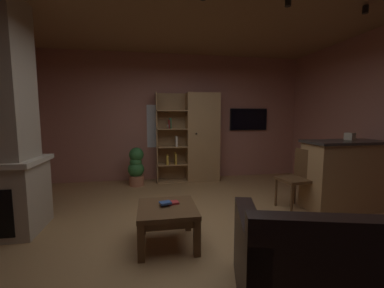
{
  "coord_description": "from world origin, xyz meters",
  "views": [
    {
      "loc": [
        -0.57,
        -2.85,
        1.42
      ],
      "look_at": [
        0.0,
        0.4,
        1.05
      ],
      "focal_mm": 22.87,
      "sensor_mm": 36.0,
      "label": 1
    }
  ],
  "objects_px": {
    "coffee_table": "(167,214)",
    "dining_chair": "(299,175)",
    "bookshelf_cabinet": "(198,138)",
    "wall_mounted_tv": "(248,119)",
    "leather_couch": "(346,271)",
    "potted_floor_plant": "(136,166)",
    "tissue_box": "(350,136)",
    "table_book_1": "(165,203)",
    "table_book_0": "(173,203)",
    "kitchen_bar_counter": "(352,174)"
  },
  "relations": [
    {
      "from": "table_book_0",
      "to": "potted_floor_plant",
      "type": "distance_m",
      "value": 2.44
    },
    {
      "from": "table_book_0",
      "to": "dining_chair",
      "type": "xyz_separation_m",
      "value": [
        2.0,
        0.65,
        0.09
      ]
    },
    {
      "from": "leather_couch",
      "to": "wall_mounted_tv",
      "type": "xyz_separation_m",
      "value": [
        0.94,
        4.06,
        1.05
      ]
    },
    {
      "from": "tissue_box",
      "to": "table_book_1",
      "type": "xyz_separation_m",
      "value": [
        -2.91,
        -0.67,
        -0.65
      ]
    },
    {
      "from": "bookshelf_cabinet",
      "to": "coffee_table",
      "type": "distance_m",
      "value": 2.89
    },
    {
      "from": "tissue_box",
      "to": "coffee_table",
      "type": "bearing_deg",
      "value": -166.56
    },
    {
      "from": "tissue_box",
      "to": "table_book_0",
      "type": "relative_size",
      "value": 1.02
    },
    {
      "from": "kitchen_bar_counter",
      "to": "tissue_box",
      "type": "xyz_separation_m",
      "value": [
        -0.0,
        0.09,
        0.58
      ]
    },
    {
      "from": "tissue_box",
      "to": "wall_mounted_tv",
      "type": "height_order",
      "value": "wall_mounted_tv"
    },
    {
      "from": "tissue_box",
      "to": "coffee_table",
      "type": "xyz_separation_m",
      "value": [
        -2.89,
        -0.69,
        -0.77
      ]
    },
    {
      "from": "table_book_0",
      "to": "dining_chair",
      "type": "bearing_deg",
      "value": 18.15
    },
    {
      "from": "wall_mounted_tv",
      "to": "kitchen_bar_counter",
      "type": "bearing_deg",
      "value": -71.9
    },
    {
      "from": "kitchen_bar_counter",
      "to": "tissue_box",
      "type": "relative_size",
      "value": 12.52
    },
    {
      "from": "coffee_table",
      "to": "tissue_box",
      "type": "bearing_deg",
      "value": 13.44
    },
    {
      "from": "dining_chair",
      "to": "potted_floor_plant",
      "type": "relative_size",
      "value": 1.16
    },
    {
      "from": "leather_couch",
      "to": "wall_mounted_tv",
      "type": "relative_size",
      "value": 1.9
    },
    {
      "from": "kitchen_bar_counter",
      "to": "table_book_1",
      "type": "bearing_deg",
      "value": -168.9
    },
    {
      "from": "dining_chair",
      "to": "coffee_table",
      "type": "bearing_deg",
      "value": -160.5
    },
    {
      "from": "leather_couch",
      "to": "dining_chair",
      "type": "height_order",
      "value": "dining_chair"
    },
    {
      "from": "leather_couch",
      "to": "wall_mounted_tv",
      "type": "distance_m",
      "value": 4.3
    },
    {
      "from": "leather_couch",
      "to": "potted_floor_plant",
      "type": "distance_m",
      "value": 4.0
    },
    {
      "from": "table_book_1",
      "to": "kitchen_bar_counter",
      "type": "bearing_deg",
      "value": 11.1
    },
    {
      "from": "tissue_box",
      "to": "table_book_1",
      "type": "distance_m",
      "value": 3.05
    },
    {
      "from": "table_book_1",
      "to": "potted_floor_plant",
      "type": "xyz_separation_m",
      "value": [
        -0.44,
        2.44,
        -0.07
      ]
    },
    {
      "from": "table_book_0",
      "to": "table_book_1",
      "type": "relative_size",
      "value": 0.95
    },
    {
      "from": "tissue_box",
      "to": "leather_couch",
      "type": "bearing_deg",
      "value": -132.1
    },
    {
      "from": "table_book_0",
      "to": "table_book_1",
      "type": "distance_m",
      "value": 0.11
    },
    {
      "from": "leather_couch",
      "to": "potted_floor_plant",
      "type": "xyz_separation_m",
      "value": [
        -1.66,
        3.64,
        0.09
      ]
    },
    {
      "from": "tissue_box",
      "to": "wall_mounted_tv",
      "type": "xyz_separation_m",
      "value": [
        -0.75,
        2.2,
        0.24
      ]
    },
    {
      "from": "bookshelf_cabinet",
      "to": "wall_mounted_tv",
      "type": "bearing_deg",
      "value": 9.53
    },
    {
      "from": "tissue_box",
      "to": "table_book_1",
      "type": "height_order",
      "value": "tissue_box"
    },
    {
      "from": "bookshelf_cabinet",
      "to": "leather_couch",
      "type": "relative_size",
      "value": 1.12
    },
    {
      "from": "kitchen_bar_counter",
      "to": "dining_chair",
      "type": "height_order",
      "value": "kitchen_bar_counter"
    },
    {
      "from": "table_book_0",
      "to": "wall_mounted_tv",
      "type": "xyz_separation_m",
      "value": [
        2.07,
        2.81,
        0.91
      ]
    },
    {
      "from": "bookshelf_cabinet",
      "to": "wall_mounted_tv",
      "type": "relative_size",
      "value": 2.13
    },
    {
      "from": "coffee_table",
      "to": "dining_chair",
      "type": "bearing_deg",
      "value": 19.5
    },
    {
      "from": "tissue_box",
      "to": "leather_couch",
      "type": "relative_size",
      "value": 0.07
    },
    {
      "from": "table_book_0",
      "to": "wall_mounted_tv",
      "type": "height_order",
      "value": "wall_mounted_tv"
    },
    {
      "from": "wall_mounted_tv",
      "to": "table_book_0",
      "type": "bearing_deg",
      "value": -126.35
    },
    {
      "from": "kitchen_bar_counter",
      "to": "bookshelf_cabinet",
      "type": "bearing_deg",
      "value": 133.91
    },
    {
      "from": "coffee_table",
      "to": "wall_mounted_tv",
      "type": "height_order",
      "value": "wall_mounted_tv"
    },
    {
      "from": "leather_couch",
      "to": "table_book_0",
      "type": "distance_m",
      "value": 1.69
    },
    {
      "from": "table_book_1",
      "to": "wall_mounted_tv",
      "type": "height_order",
      "value": "wall_mounted_tv"
    },
    {
      "from": "coffee_table",
      "to": "wall_mounted_tv",
      "type": "relative_size",
      "value": 0.74
    },
    {
      "from": "bookshelf_cabinet",
      "to": "tissue_box",
      "type": "height_order",
      "value": "bookshelf_cabinet"
    },
    {
      "from": "kitchen_bar_counter",
      "to": "wall_mounted_tv",
      "type": "distance_m",
      "value": 2.55
    },
    {
      "from": "tissue_box",
      "to": "leather_couch",
      "type": "distance_m",
      "value": 2.64
    },
    {
      "from": "tissue_box",
      "to": "potted_floor_plant",
      "type": "height_order",
      "value": "tissue_box"
    },
    {
      "from": "coffee_table",
      "to": "wall_mounted_tv",
      "type": "distance_m",
      "value": 3.74
    },
    {
      "from": "bookshelf_cabinet",
      "to": "wall_mounted_tv",
      "type": "height_order",
      "value": "bookshelf_cabinet"
    }
  ]
}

